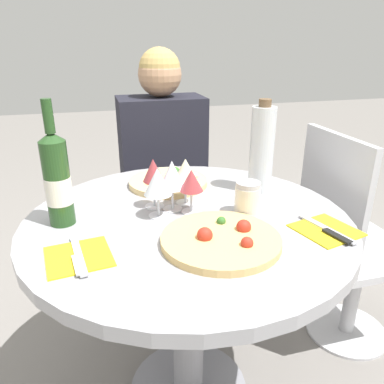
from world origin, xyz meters
name	(u,v)px	position (x,y,z in m)	size (l,w,h in m)	color
dining_table	(188,256)	(0.00, 0.00, 0.57)	(0.95, 0.95, 0.70)	gray
chair_behind_diner	(161,196)	(0.07, 0.83, 0.42)	(0.38, 0.38, 0.89)	silver
seated_diner	(166,189)	(0.07, 0.68, 0.52)	(0.40, 0.47, 1.16)	black
chair_empty_side	(348,249)	(0.67, 0.11, 0.42)	(0.38, 0.38, 0.89)	silver
pizza_large	(221,239)	(0.04, -0.17, 0.71)	(0.31, 0.31, 0.05)	#DBB26B
pizza_small_far	(168,181)	(0.00, 0.27, 0.71)	(0.28, 0.28, 0.05)	#E5C17F
wine_bottle	(57,180)	(-0.35, 0.05, 0.83)	(0.07, 0.07, 0.35)	#23471E
tall_carafe	(262,149)	(0.29, 0.14, 0.85)	(0.08, 0.08, 0.31)	silver
sugar_shaker	(247,199)	(0.17, -0.03, 0.75)	(0.07, 0.07, 0.10)	silver
wine_glass_front_left	(158,182)	(-0.08, 0.03, 0.81)	(0.08, 0.08, 0.15)	silver
wine_glass_back_right	(185,171)	(0.02, 0.10, 0.81)	(0.08, 0.08, 0.15)	silver
wine_glass_front_right	(191,181)	(0.02, 0.03, 0.80)	(0.07, 0.07, 0.14)	silver
wine_glass_center	(172,175)	(-0.03, 0.06, 0.81)	(0.08, 0.08, 0.16)	silver
wine_glass_back_left	(153,172)	(-0.08, 0.10, 0.82)	(0.06, 0.06, 0.15)	silver
place_setting_left	(79,257)	(-0.31, -0.15, 0.70)	(0.17, 0.19, 0.01)	yellow
place_setting_right	(327,230)	(0.34, -0.19, 0.70)	(0.18, 0.19, 0.01)	yellow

